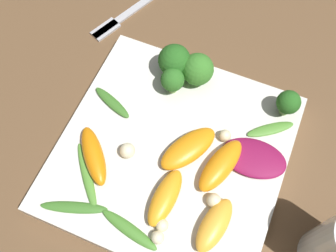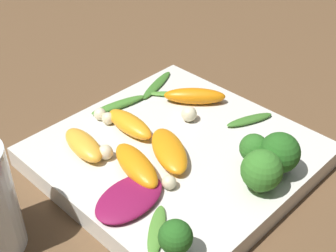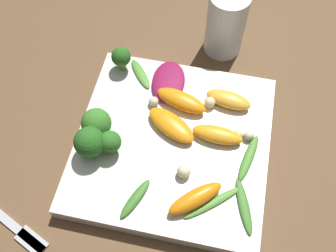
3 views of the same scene
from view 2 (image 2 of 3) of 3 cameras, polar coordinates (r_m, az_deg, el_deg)
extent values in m
plane|color=brown|center=(0.53, 1.03, -4.62)|extent=(2.40, 2.40, 0.00)
cube|color=silver|center=(0.52, 1.04, -3.60)|extent=(0.26, 0.26, 0.02)
ellipsoid|color=maroon|center=(0.45, -4.74, -8.73)|extent=(0.08, 0.06, 0.01)
ellipsoid|color=orange|center=(0.54, -4.68, 0.24)|extent=(0.03, 0.07, 0.02)
ellipsoid|color=orange|center=(0.50, 0.14, -2.98)|extent=(0.07, 0.08, 0.02)
ellipsoid|color=orange|center=(0.58, 3.27, 3.67)|extent=(0.07, 0.07, 0.02)
ellipsoid|color=#FCAD33|center=(0.51, -10.27, -2.27)|extent=(0.04, 0.07, 0.02)
ellipsoid|color=orange|center=(0.48, -3.60, -5.01)|extent=(0.05, 0.08, 0.02)
cylinder|color=#7A9E51|center=(0.41, 0.90, -14.88)|extent=(0.01, 0.01, 0.02)
sphere|color=#26601E|center=(0.39, 0.92, -13.35)|extent=(0.03, 0.03, 0.03)
cylinder|color=#84AD5B|center=(0.49, 13.13, -4.93)|extent=(0.01, 0.01, 0.02)
sphere|color=#26601E|center=(0.48, 13.45, -3.17)|extent=(0.04, 0.04, 0.04)
cylinder|color=#84AD5B|center=(0.47, 11.10, -6.95)|extent=(0.01, 0.01, 0.01)
sphere|color=#387A28|center=(0.46, 11.36, -5.31)|extent=(0.04, 0.04, 0.04)
cylinder|color=#84AD5B|center=(0.50, 10.22, -4.10)|extent=(0.01, 0.01, 0.02)
sphere|color=#2D6B23|center=(0.49, 10.42, -2.65)|extent=(0.03, 0.03, 0.03)
ellipsoid|color=#3D7528|center=(0.56, 9.91, 0.75)|extent=(0.06, 0.04, 0.01)
ellipsoid|color=#3D7528|center=(0.62, -1.38, 5.05)|extent=(0.08, 0.04, 0.00)
ellipsoid|color=#518E33|center=(0.60, 1.40, 3.87)|extent=(0.06, 0.07, 0.01)
ellipsoid|color=#47842D|center=(0.58, -6.04, 2.60)|extent=(0.08, 0.03, 0.01)
ellipsoid|color=#518E33|center=(0.43, -1.38, -12.55)|extent=(0.06, 0.05, 0.00)
sphere|color=beige|center=(0.46, 0.13, -6.87)|extent=(0.01, 0.01, 0.01)
sphere|color=beige|center=(0.55, 2.58, 1.48)|extent=(0.02, 0.02, 0.02)
sphere|color=beige|center=(0.56, -8.29, 1.46)|extent=(0.01, 0.01, 0.01)
sphere|color=beige|center=(0.50, -7.63, -3.19)|extent=(0.02, 0.02, 0.02)
sphere|color=beige|center=(0.55, -7.32, 0.93)|extent=(0.01, 0.01, 0.01)
camera|label=1|loc=(0.51, -26.12, 46.44)|focal=42.00mm
camera|label=3|loc=(0.65, 20.64, 48.84)|focal=42.00mm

